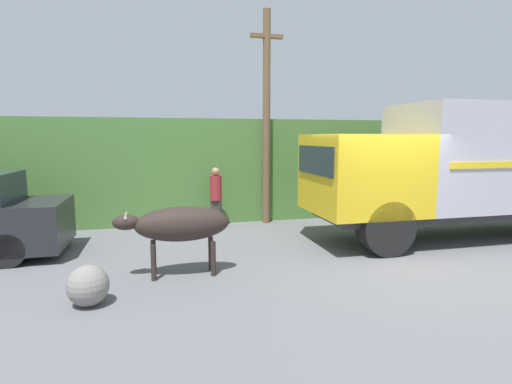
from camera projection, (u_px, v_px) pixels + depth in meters
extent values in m
plane|color=slate|center=(387.00, 257.00, 8.20)|extent=(60.00, 60.00, 0.00)
cube|color=#4C7A38|center=(282.00, 163.00, 14.91)|extent=(32.00, 6.24, 2.96)
cube|color=#2D2D2D|center=(457.00, 211.00, 9.68)|extent=(6.83, 1.77, 0.18)
cube|color=gold|center=(362.00, 174.00, 8.94)|extent=(2.23, 2.22, 1.75)
cube|color=#232D38|center=(315.00, 160.00, 8.62)|extent=(0.04, 1.88, 0.61)
cube|color=#ADADB7|center=(500.00, 156.00, 9.77)|extent=(5.19, 2.22, 2.45)
cylinder|color=black|center=(385.00, 228.00, 8.27)|extent=(1.16, 0.49, 1.16)
ellipsoid|color=#2D231E|center=(182.00, 224.00, 7.01)|extent=(1.65, 0.61, 0.61)
ellipsoid|color=#2D231E|center=(126.00, 222.00, 6.77)|extent=(0.46, 0.27, 0.27)
cone|color=#B7AD93|center=(125.00, 216.00, 6.65)|extent=(0.06, 0.06, 0.11)
cone|color=#B7AD93|center=(126.00, 214.00, 6.85)|extent=(0.06, 0.06, 0.11)
cylinder|color=#2D231E|center=(154.00, 263.00, 6.80)|extent=(0.09, 0.09, 0.62)
cylinder|color=#2D231E|center=(154.00, 257.00, 7.13)|extent=(0.09, 0.09, 0.62)
cylinder|color=#2D231E|center=(213.00, 259.00, 7.05)|extent=(0.09, 0.09, 0.62)
cylinder|color=#2D231E|center=(211.00, 253.00, 7.37)|extent=(0.09, 0.09, 0.62)
cylinder|color=black|center=(9.00, 250.00, 7.54)|extent=(0.66, 0.28, 0.66)
cube|color=#38332D|center=(216.00, 214.00, 10.82)|extent=(0.31, 0.26, 0.76)
cylinder|color=maroon|center=(216.00, 188.00, 10.72)|extent=(0.41, 0.41, 0.66)
sphere|color=#A87A56|center=(216.00, 172.00, 10.66)|extent=(0.22, 0.22, 0.22)
cylinder|color=brown|center=(266.00, 119.00, 11.12)|extent=(0.21, 0.21, 5.87)
cube|color=brown|center=(267.00, 36.00, 10.81)|extent=(0.90, 0.17, 0.10)
sphere|color=gray|center=(88.00, 286.00, 5.80)|extent=(0.60, 0.60, 0.60)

